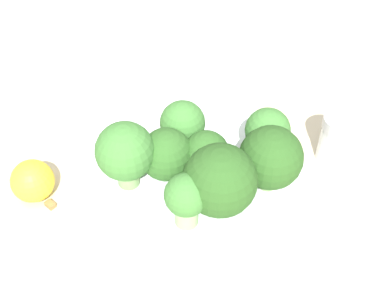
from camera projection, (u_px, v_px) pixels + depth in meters
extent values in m
plane|color=beige|center=(192.00, 207.00, 0.51)|extent=(3.00, 3.00, 0.00)
cylinder|color=silver|center=(192.00, 189.00, 0.49)|extent=(0.20, 0.20, 0.05)
cylinder|color=#7A9E5B|center=(167.00, 168.00, 0.46)|extent=(0.02, 0.02, 0.02)
sphere|color=#2D5B23|center=(166.00, 154.00, 0.45)|extent=(0.05, 0.05, 0.05)
cylinder|color=#8EB770|center=(183.00, 138.00, 0.48)|extent=(0.02, 0.02, 0.02)
sphere|color=#3D7533|center=(183.00, 123.00, 0.47)|extent=(0.04, 0.04, 0.04)
cylinder|color=#7A9E5B|center=(128.00, 171.00, 0.45)|extent=(0.03, 0.03, 0.03)
sphere|color=#3D7533|center=(125.00, 151.00, 0.43)|extent=(0.05, 0.05, 0.05)
cylinder|color=#7A9E5B|center=(207.00, 163.00, 0.46)|extent=(0.02, 0.02, 0.02)
sphere|color=#2D5B23|center=(208.00, 150.00, 0.45)|extent=(0.04, 0.04, 0.04)
cylinder|color=#7A9E5B|center=(265.00, 147.00, 0.47)|extent=(0.02, 0.02, 0.03)
sphere|color=#3D7533|center=(268.00, 130.00, 0.46)|extent=(0.04, 0.04, 0.04)
cylinder|color=#84AD66|center=(219.00, 198.00, 0.43)|extent=(0.02, 0.02, 0.02)
sphere|color=#28511E|center=(220.00, 180.00, 0.42)|extent=(0.06, 0.06, 0.06)
cylinder|color=#8EB770|center=(186.00, 211.00, 0.42)|extent=(0.02, 0.02, 0.03)
sphere|color=#3D7533|center=(186.00, 195.00, 0.41)|extent=(0.03, 0.03, 0.03)
cylinder|color=#7A9E5B|center=(268.00, 175.00, 0.45)|extent=(0.02, 0.02, 0.02)
sphere|color=#28511E|center=(271.00, 158.00, 0.44)|extent=(0.05, 0.05, 0.05)
cylinder|color=silver|center=(337.00, 143.00, 0.54)|extent=(0.04, 0.04, 0.04)
cylinder|color=#B7B7BC|center=(342.00, 123.00, 0.52)|extent=(0.04, 0.04, 0.01)
sphere|color=yellow|center=(33.00, 181.00, 0.51)|extent=(0.04, 0.04, 0.04)
cube|color=olive|center=(50.00, 203.00, 0.51)|extent=(0.01, 0.01, 0.01)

